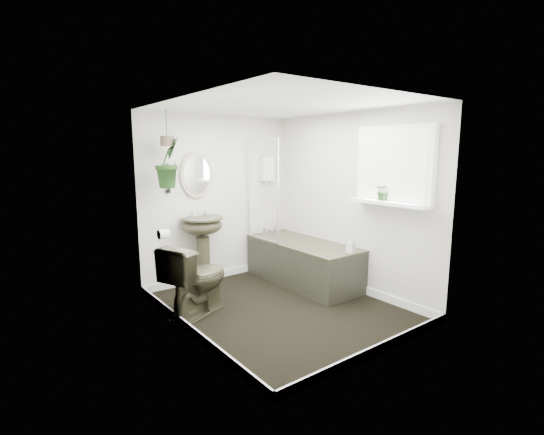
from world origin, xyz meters
TOP-DOWN VIEW (x-y plane):
  - floor at (0.00, 0.00)m, footprint 2.30×2.80m
  - ceiling at (0.00, 0.00)m, footprint 2.30×2.80m
  - wall_back at (0.00, 1.41)m, footprint 2.30×0.02m
  - wall_front at (0.00, -1.41)m, footprint 2.30×0.02m
  - wall_left at (-1.16, 0.00)m, footprint 0.02×2.80m
  - wall_right at (1.16, 0.00)m, footprint 0.02×2.80m
  - skirting at (0.00, 0.00)m, footprint 2.30×2.80m
  - bathtub at (0.80, 0.50)m, footprint 0.72×1.72m
  - bath_screen at (0.47, 0.99)m, footprint 0.04×0.72m
  - shower_box at (0.80, 1.34)m, footprint 0.20×0.10m
  - oval_mirror at (-0.34, 1.37)m, footprint 0.46×0.03m
  - wall_sconce at (-0.74, 1.36)m, footprint 0.04×0.04m
  - toilet_roll_holder at (-1.10, 0.70)m, footprint 0.11×0.11m
  - window_recess at (1.09, -0.70)m, footprint 0.08×1.00m
  - window_sill at (1.02, -0.70)m, footprint 0.18×1.00m
  - window_blinds at (1.04, -0.70)m, footprint 0.01×0.86m
  - toilet at (-0.85, 0.42)m, footprint 0.92×0.74m
  - pedestal_sink at (-0.34, 1.24)m, footprint 0.59×0.51m
  - sill_plant at (1.04, -0.60)m, footprint 0.24×0.22m
  - hanging_plant at (-0.83, 1.13)m, footprint 0.44×0.42m
  - soap_bottle at (0.87, -0.29)m, footprint 0.10×0.11m
  - hanging_pot at (-0.83, 1.13)m, footprint 0.16×0.16m

SIDE VIEW (x-z plane):
  - floor at x=0.00m, z-range -0.02..0.00m
  - skirting at x=0.00m, z-range 0.00..0.10m
  - bathtub at x=0.80m, z-range 0.00..0.58m
  - toilet at x=-0.85m, z-range 0.00..0.82m
  - pedestal_sink at x=-0.34m, z-range 0.00..0.95m
  - soap_bottle at x=0.87m, z-range 0.58..0.77m
  - toilet_roll_holder at x=-1.10m, z-range 0.84..0.96m
  - wall_back at x=0.00m, z-range 0.00..2.30m
  - wall_front at x=0.00m, z-range 0.00..2.30m
  - wall_left at x=-1.16m, z-range 0.00..2.30m
  - wall_right at x=1.16m, z-range 0.00..2.30m
  - window_sill at x=1.02m, z-range 1.21..1.25m
  - bath_screen at x=0.47m, z-range 0.58..1.98m
  - sill_plant at x=1.04m, z-range 1.25..1.47m
  - wall_sconce at x=-0.74m, z-range 1.29..1.51m
  - oval_mirror at x=-0.34m, z-range 1.19..1.81m
  - shower_box at x=0.80m, z-range 1.38..1.73m
  - window_recess at x=1.09m, z-range 1.20..2.10m
  - window_blinds at x=1.04m, z-range 1.27..2.03m
  - hanging_plant at x=-0.83m, z-range 1.37..1.99m
  - hanging_pot at x=-0.83m, z-range 1.87..1.99m
  - ceiling at x=0.00m, z-range 2.30..2.32m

